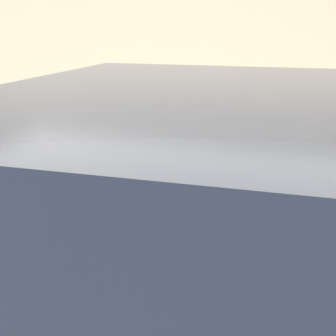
# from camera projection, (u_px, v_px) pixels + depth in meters

# --- Properties ---
(sidewalk) EXTENTS (24.00, 2.80, 0.15)m
(sidewalk) POSITION_uv_depth(u_px,v_px,m) (217.00, 233.00, 4.59)
(sidewalk) COLOR #9E9B96
(sidewalk) RESTS_ON ground_plane
(parking_meter) EXTENTS (0.21, 0.12, 1.46)m
(parking_meter) POSITION_uv_depth(u_px,v_px,m) (168.00, 152.00, 3.28)
(parking_meter) COLOR gray
(parking_meter) RESTS_ON sidewalk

